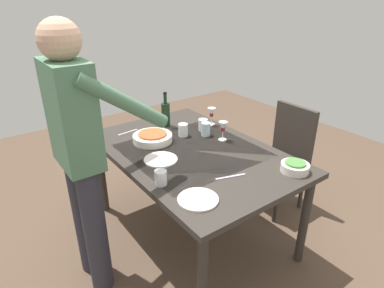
% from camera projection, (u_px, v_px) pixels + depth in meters
% --- Properties ---
extents(ground_plane, '(6.00, 6.00, 0.00)m').
position_uv_depth(ground_plane, '(192.00, 231.00, 2.71)').
color(ground_plane, brown).
extents(dining_table, '(1.56, 1.03, 0.75)m').
position_uv_depth(dining_table, '(192.00, 159.00, 2.42)').
color(dining_table, '#332D28').
rests_on(dining_table, ground_plane).
extents(chair_near, '(0.40, 0.40, 0.91)m').
position_uv_depth(chair_near, '(284.00, 151.00, 2.86)').
color(chair_near, black).
rests_on(chair_near, ground_plane).
extents(person_server, '(0.42, 0.61, 1.69)m').
position_uv_depth(person_server, '(81.00, 150.00, 1.90)').
color(person_server, '#2D2D38').
rests_on(person_server, ground_plane).
extents(wine_bottle, '(0.07, 0.07, 0.30)m').
position_uv_depth(wine_bottle, '(166.00, 114.00, 2.77)').
color(wine_bottle, black).
rests_on(wine_bottle, dining_table).
extents(wine_glass_left, '(0.07, 0.07, 0.15)m').
position_uv_depth(wine_glass_left, '(223.00, 128.00, 2.51)').
color(wine_glass_left, white).
rests_on(wine_glass_left, dining_table).
extents(wine_glass_right, '(0.07, 0.07, 0.15)m').
position_uv_depth(wine_glass_right, '(211.00, 113.00, 2.80)').
color(wine_glass_right, white).
rests_on(wine_glass_right, dining_table).
extents(water_cup_near_left, '(0.08, 0.08, 0.10)m').
position_uv_depth(water_cup_near_left, '(183.00, 130.00, 2.60)').
color(water_cup_near_left, silver).
rests_on(water_cup_near_left, dining_table).
extents(water_cup_near_right, '(0.08, 0.08, 0.10)m').
position_uv_depth(water_cup_near_right, '(203.00, 125.00, 2.71)').
color(water_cup_near_right, silver).
rests_on(water_cup_near_right, dining_table).
extents(water_cup_far_left, '(0.07, 0.07, 0.11)m').
position_uv_depth(water_cup_far_left, '(206.00, 129.00, 2.61)').
color(water_cup_far_left, silver).
rests_on(water_cup_far_left, dining_table).
extents(water_cup_far_right, '(0.07, 0.07, 0.09)m').
position_uv_depth(water_cup_far_right, '(161.00, 178.00, 1.96)').
color(water_cup_far_right, silver).
rests_on(water_cup_far_right, dining_table).
extents(serving_bowl_pasta, '(0.30, 0.30, 0.07)m').
position_uv_depth(serving_bowl_pasta, '(153.00, 137.00, 2.52)').
color(serving_bowl_pasta, white).
rests_on(serving_bowl_pasta, dining_table).
extents(side_bowl_salad, '(0.18, 0.18, 0.07)m').
position_uv_depth(side_bowl_salad, '(295.00, 167.00, 2.10)').
color(side_bowl_salad, white).
rests_on(side_bowl_salad, dining_table).
extents(dinner_plate_near, '(0.23, 0.23, 0.01)m').
position_uv_depth(dinner_plate_near, '(198.00, 199.00, 1.82)').
color(dinner_plate_near, white).
rests_on(dinner_plate_near, dining_table).
extents(dinner_plate_far, '(0.23, 0.23, 0.01)m').
position_uv_depth(dinner_plate_far, '(161.00, 160.00, 2.25)').
color(dinner_plate_far, white).
rests_on(dinner_plate_far, dining_table).
extents(table_knife, '(0.07, 0.19, 0.00)m').
position_uv_depth(table_knife, '(231.00, 177.00, 2.05)').
color(table_knife, silver).
rests_on(table_knife, dining_table).
extents(table_fork, '(0.03, 0.18, 0.00)m').
position_uv_depth(table_fork, '(128.00, 132.00, 2.68)').
color(table_fork, silver).
rests_on(table_fork, dining_table).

